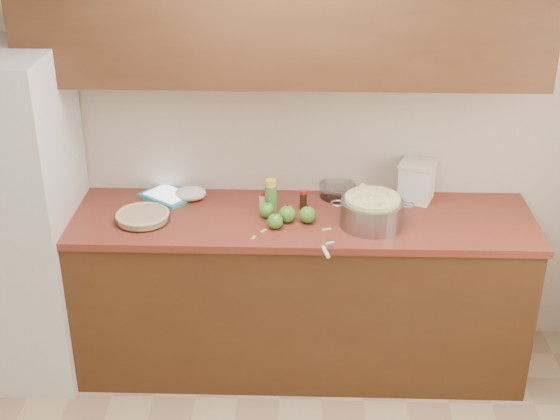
{
  "coord_description": "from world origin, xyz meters",
  "views": [
    {
      "loc": [
        0.11,
        -2.16,
        2.75
      ],
      "look_at": [
        -0.01,
        1.43,
        0.98
      ],
      "focal_mm": 50.0,
      "sensor_mm": 36.0,
      "label": 1
    }
  ],
  "objects_px": {
    "pie": "(143,217)",
    "colander": "(372,212)",
    "tablet": "(168,195)",
    "flour_canister": "(417,181)"
  },
  "relations": [
    {
      "from": "flour_canister",
      "to": "pie",
      "type": "bearing_deg",
      "value": -168.17
    },
    {
      "from": "colander",
      "to": "flour_canister",
      "type": "bearing_deg",
      "value": 49.98
    },
    {
      "from": "tablet",
      "to": "flour_canister",
      "type": "bearing_deg",
      "value": 36.66
    },
    {
      "from": "flour_canister",
      "to": "tablet",
      "type": "bearing_deg",
      "value": -179.51
    },
    {
      "from": "colander",
      "to": "tablet",
      "type": "xyz_separation_m",
      "value": [
        -1.09,
        0.3,
        -0.07
      ]
    },
    {
      "from": "pie",
      "to": "colander",
      "type": "relative_size",
      "value": 0.68
    },
    {
      "from": "colander",
      "to": "pie",
      "type": "bearing_deg",
      "value": 179.45
    },
    {
      "from": "colander",
      "to": "flour_canister",
      "type": "height_order",
      "value": "flour_canister"
    },
    {
      "from": "flour_canister",
      "to": "tablet",
      "type": "xyz_separation_m",
      "value": [
        -1.35,
        -0.01,
        -0.1
      ]
    },
    {
      "from": "tablet",
      "to": "pie",
      "type": "bearing_deg",
      "value": -70.08
    }
  ]
}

